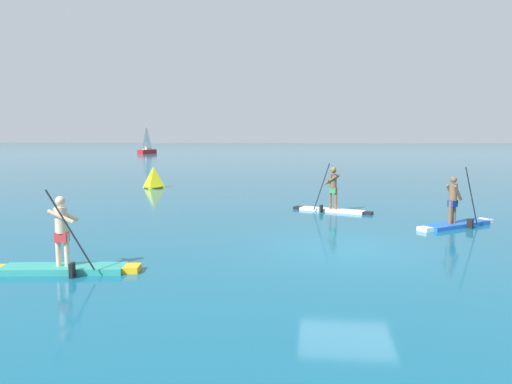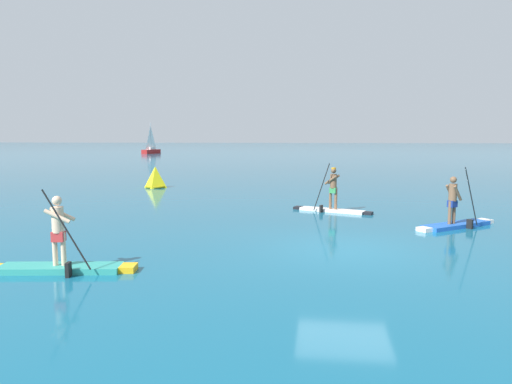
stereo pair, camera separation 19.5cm
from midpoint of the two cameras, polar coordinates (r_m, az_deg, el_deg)
name	(u,v)px [view 1 (the left image)]	position (r m, az deg, el deg)	size (l,w,h in m)	color
ground	(347,249)	(13.02, 10.39, -6.72)	(440.00, 440.00, 0.00)	#145B7A
paddleboarder_near_left	(64,259)	(11.50, -22.35, -7.37)	(3.38, 1.06, 1.89)	teal
paddleboarder_mid_center	(332,202)	(19.32, 8.73, -1.13)	(3.15, 1.54, 1.99)	white
paddleboarder_far_right	(456,218)	(17.18, 22.40, -2.85)	(2.93, 2.39, 2.03)	blue
race_marker_buoy	(154,178)	(28.66, -12.27, 1.60)	(1.20, 1.20, 1.25)	yellow
sailboat_left_horizon	(147,149)	(87.01, -12.90, 4.99)	(2.24, 4.33, 5.47)	#A51E1E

